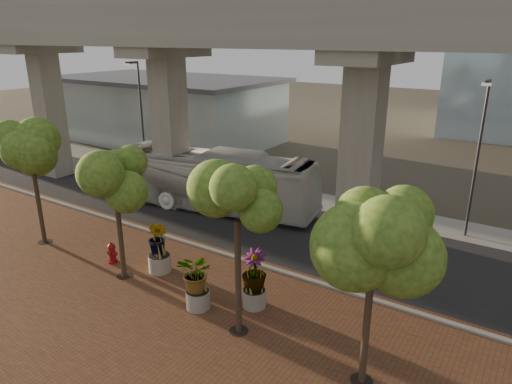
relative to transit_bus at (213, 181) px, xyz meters
The scene contains 18 objects.
ground 4.84m from the transit_bus, 39.14° to the right, with size 160.00×160.00×0.00m, color #3C362C.
brick_plaza 11.52m from the transit_bus, 72.19° to the right, with size 70.00×13.00×0.06m, color brown.
asphalt_road 4.00m from the transit_bus, 13.46° to the right, with size 90.00×8.00×0.04m, color black.
curb_strip 6.20m from the transit_bus, 54.24° to the right, with size 70.00×0.25×0.16m, color gray.
far_sidewalk 6.09m from the transit_bus, 53.28° to the left, with size 90.00×3.00×0.06m, color gray.
transit_viaduct 6.54m from the transit_bus, 13.46° to the right, with size 72.00×5.60×12.40m.
station_pavilion 21.17m from the transit_bus, 141.44° to the left, with size 23.00×13.00×6.30m.
transit_bus is the anchor object (origin of this frame).
fire_hydrant 8.44m from the transit_bus, 86.33° to the right, with size 0.51×0.46×1.02m.
planter_front 11.04m from the transit_bus, 55.02° to the right, with size 2.10×2.10×2.30m.
planter_right 11.23m from the transit_bus, 43.77° to the right, with size 2.25×2.25×2.40m.
planter_left 8.28m from the transit_bus, 68.88° to the right, with size 2.24×2.24×2.46m.
street_tree_far_west 10.17m from the transit_bus, 115.83° to the right, with size 3.70×3.70×6.48m.
street_tree_near_west 9.48m from the transit_bus, 77.49° to the right, with size 3.34×3.34×5.81m.
street_tree_near_east 13.18m from the transit_bus, 47.83° to the right, with size 3.42×3.42×6.85m.
street_tree_far_east 16.39m from the transit_bus, 35.54° to the right, with size 3.74×3.74×6.24m.
streetlamp_west 9.66m from the transit_bus, 163.15° to the left, with size 0.42×1.22×8.43m.
streetlamp_east 14.67m from the transit_bus, 15.97° to the left, with size 0.40×1.18×8.16m.
Camera 1 is at (13.18, -17.90, 10.11)m, focal length 32.00 mm.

